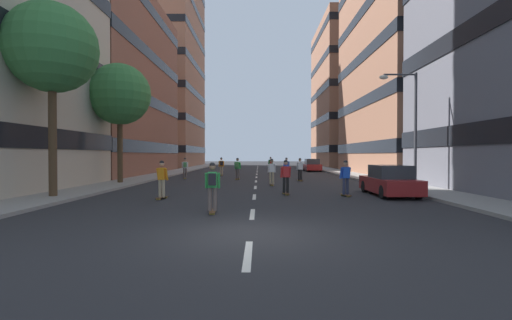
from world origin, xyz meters
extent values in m
plane|color=#28282B|center=(0.00, 24.87, 0.00)|extent=(149.25, 149.25, 0.00)
cube|color=gray|center=(-9.30, 27.98, 0.07)|extent=(2.68, 68.41, 0.14)
cube|color=gray|center=(9.30, 27.98, 0.07)|extent=(2.68, 68.41, 0.14)
cube|color=silver|center=(0.00, -2.00, 0.00)|extent=(0.16, 2.20, 0.01)
cube|color=silver|center=(0.00, 3.00, 0.00)|extent=(0.16, 2.20, 0.01)
cube|color=silver|center=(0.00, 8.00, 0.00)|extent=(0.16, 2.20, 0.01)
cube|color=silver|center=(0.00, 13.00, 0.00)|extent=(0.16, 2.20, 0.01)
cube|color=silver|center=(0.00, 18.00, 0.00)|extent=(0.16, 2.20, 0.01)
cube|color=silver|center=(0.00, 23.00, 0.00)|extent=(0.16, 2.20, 0.01)
cube|color=silver|center=(0.00, 28.00, 0.00)|extent=(0.16, 2.20, 0.01)
cube|color=silver|center=(0.00, 33.00, 0.00)|extent=(0.16, 2.20, 0.01)
cube|color=silver|center=(0.00, 38.00, 0.00)|extent=(0.16, 2.20, 0.01)
cube|color=silver|center=(0.00, 43.00, 0.00)|extent=(0.16, 2.20, 0.01)
cube|color=silver|center=(0.00, 48.00, 0.00)|extent=(0.16, 2.20, 0.01)
cube|color=silver|center=(0.00, 53.00, 0.00)|extent=(0.16, 2.20, 0.01)
cube|color=brown|center=(-18.47, 27.74, 9.24)|extent=(15.65, 21.32, 18.49)
cube|color=black|center=(-18.47, 27.74, 2.77)|extent=(15.77, 21.44, 1.10)
cube|color=black|center=(-18.47, 27.74, 7.40)|extent=(15.77, 21.44, 1.10)
cube|color=black|center=(-18.47, 27.74, 12.02)|extent=(15.77, 21.44, 1.10)
cube|color=black|center=(-18.47, 27.74, 16.64)|extent=(15.77, 21.44, 1.10)
cube|color=#9E6B51|center=(-18.47, 53.07, 16.89)|extent=(15.65, 18.95, 33.79)
cube|color=black|center=(-18.47, 53.07, 2.90)|extent=(15.77, 19.07, 1.10)
cube|color=black|center=(-18.47, 53.07, 7.72)|extent=(15.77, 19.07, 1.10)
cube|color=black|center=(-18.47, 53.07, 12.55)|extent=(15.77, 19.07, 1.10)
cube|color=black|center=(-18.47, 53.07, 17.38)|extent=(15.77, 19.07, 1.10)
cube|color=black|center=(-18.47, 53.07, 22.20)|extent=(15.77, 19.07, 1.10)
cube|color=black|center=(-18.47, 53.07, 27.03)|extent=(15.77, 19.07, 1.10)
cube|color=#9E6B51|center=(18.47, 27.74, 16.00)|extent=(15.65, 19.84, 32.00)
cube|color=black|center=(18.47, 27.74, 2.74)|extent=(15.77, 19.96, 1.10)
cube|color=black|center=(18.47, 27.74, 7.31)|extent=(15.77, 19.96, 1.10)
cube|color=black|center=(18.47, 27.74, 11.89)|extent=(15.77, 19.96, 1.10)
cube|color=black|center=(18.47, 27.74, 16.46)|extent=(15.77, 19.96, 1.10)
cube|color=#9E6B51|center=(18.47, 53.07, 12.24)|extent=(15.65, 18.47, 24.49)
cube|color=black|center=(18.47, 53.07, 2.94)|extent=(15.77, 18.59, 1.10)
cube|color=black|center=(18.47, 53.07, 7.84)|extent=(15.77, 18.59, 1.10)
cube|color=black|center=(18.47, 53.07, 12.73)|extent=(15.77, 18.59, 1.10)
cube|color=black|center=(18.47, 53.07, 17.63)|extent=(15.77, 18.59, 1.10)
cube|color=black|center=(18.47, 53.07, 22.53)|extent=(15.77, 18.59, 1.10)
cube|color=maroon|center=(6.76, 8.68, 0.53)|extent=(1.80, 4.40, 0.70)
cube|color=#2D3338|center=(6.76, 8.53, 1.20)|extent=(1.60, 2.10, 0.64)
cylinder|color=black|center=(5.96, 10.13, 0.32)|extent=(0.22, 0.64, 0.64)
cylinder|color=black|center=(7.56, 10.13, 0.32)|extent=(0.22, 0.64, 0.64)
cylinder|color=black|center=(5.96, 7.23, 0.32)|extent=(0.22, 0.64, 0.64)
cylinder|color=black|center=(7.56, 7.23, 0.32)|extent=(0.22, 0.64, 0.64)
cube|color=maroon|center=(6.76, 34.87, 0.53)|extent=(1.80, 4.40, 0.70)
cube|color=#2D3338|center=(6.76, 34.72, 1.20)|extent=(1.60, 2.10, 0.64)
cylinder|color=black|center=(5.96, 36.32, 0.32)|extent=(0.22, 0.64, 0.64)
cylinder|color=black|center=(7.56, 36.32, 0.32)|extent=(0.22, 0.64, 0.64)
cylinder|color=black|center=(5.96, 33.42, 0.32)|extent=(0.22, 0.64, 0.64)
cylinder|color=black|center=(7.56, 33.42, 0.32)|extent=(0.22, 0.64, 0.64)
cylinder|color=#4C3823|center=(-9.30, 7.16, 2.84)|extent=(0.36, 0.36, 5.39)
sphere|color=#387A3D|center=(-9.30, 7.16, 6.96)|extent=(4.09, 4.09, 4.09)
cylinder|color=#4C3823|center=(-9.30, 15.17, 2.43)|extent=(0.36, 0.36, 4.58)
sphere|color=#387A3D|center=(-9.30, 15.17, 6.18)|extent=(4.16, 4.16, 4.16)
cylinder|color=#3F3F44|center=(9.03, 10.92, 3.39)|extent=(0.16, 0.16, 6.50)
cylinder|color=#3F3F44|center=(8.13, 10.92, 6.54)|extent=(1.80, 0.10, 0.10)
ellipsoid|color=silver|center=(7.23, 10.92, 6.39)|extent=(0.50, 0.30, 0.24)
cube|color=brown|center=(-1.53, 19.94, 0.08)|extent=(0.40, 0.92, 0.02)
cylinder|color=#D8BF4C|center=(-1.46, 20.25, 0.04)|extent=(0.19, 0.11, 0.07)
cylinder|color=#D8BF4C|center=(-1.60, 19.63, 0.04)|extent=(0.19, 0.11, 0.07)
cylinder|color=#594C47|center=(-1.62, 19.96, 0.49)|extent=(0.17, 0.17, 0.80)
cylinder|color=#594C47|center=(-1.44, 19.92, 0.49)|extent=(0.17, 0.17, 0.80)
cube|color=green|center=(-1.53, 19.94, 1.17)|extent=(0.36, 0.27, 0.55)
cylinder|color=green|center=(-1.73, 20.04, 1.14)|extent=(0.14, 0.24, 0.55)
cylinder|color=green|center=(-1.30, 19.94, 1.14)|extent=(0.14, 0.24, 0.55)
sphere|color=#997051|center=(-1.53, 19.96, 1.62)|extent=(0.22, 0.22, 0.22)
sphere|color=black|center=(-1.53, 19.96, 1.67)|extent=(0.21, 0.21, 0.21)
cube|color=#4C8C4C|center=(-1.57, 19.76, 1.20)|extent=(0.29, 0.22, 0.40)
cube|color=brown|center=(2.72, 23.12, 0.08)|extent=(0.28, 0.91, 0.02)
cylinder|color=#D8BF4C|center=(2.75, 23.44, 0.04)|extent=(0.19, 0.09, 0.07)
cylinder|color=#D8BF4C|center=(2.69, 22.80, 0.04)|extent=(0.19, 0.09, 0.07)
cylinder|color=#594C47|center=(2.63, 23.13, 0.49)|extent=(0.15, 0.15, 0.80)
cylinder|color=#594C47|center=(2.81, 23.11, 0.49)|extent=(0.15, 0.15, 0.80)
cube|color=blue|center=(2.72, 23.12, 1.17)|extent=(0.34, 0.23, 0.55)
cylinder|color=blue|center=(2.51, 23.19, 1.14)|extent=(0.11, 0.24, 0.55)
cylinder|color=blue|center=(2.94, 23.15, 1.14)|extent=(0.11, 0.24, 0.55)
sphere|color=beige|center=(2.72, 23.14, 1.62)|extent=(0.22, 0.22, 0.22)
sphere|color=black|center=(2.72, 23.14, 1.67)|extent=(0.21, 0.21, 0.21)
cube|color=brown|center=(1.07, 14.28, 0.08)|extent=(0.25, 0.91, 0.02)
cylinder|color=#D8BF4C|center=(1.05, 14.60, 0.04)|extent=(0.18, 0.08, 0.07)
cylinder|color=#D8BF4C|center=(1.09, 13.96, 0.04)|extent=(0.18, 0.08, 0.07)
cylinder|color=tan|center=(0.98, 14.28, 0.49)|extent=(0.15, 0.15, 0.80)
cylinder|color=tan|center=(1.16, 14.29, 0.49)|extent=(0.15, 0.15, 0.80)
cube|color=white|center=(1.07, 14.28, 1.17)|extent=(0.33, 0.22, 0.55)
cylinder|color=white|center=(0.85, 14.32, 1.14)|extent=(0.10, 0.23, 0.55)
cylinder|color=white|center=(1.29, 14.34, 1.14)|extent=(0.10, 0.23, 0.55)
sphere|color=#997051|center=(1.07, 14.30, 1.62)|extent=(0.22, 0.22, 0.22)
sphere|color=black|center=(1.07, 14.30, 1.67)|extent=(0.21, 0.21, 0.21)
cube|color=brown|center=(1.60, 32.88, 0.08)|extent=(0.38, 0.92, 0.02)
cylinder|color=#D8BF4C|center=(1.54, 33.20, 0.04)|extent=(0.19, 0.10, 0.07)
cylinder|color=#D8BF4C|center=(1.67, 32.57, 0.04)|extent=(0.19, 0.10, 0.07)
cylinder|color=black|center=(1.51, 32.86, 0.49)|extent=(0.17, 0.17, 0.80)
cylinder|color=black|center=(1.69, 32.90, 0.49)|extent=(0.17, 0.17, 0.80)
cube|color=green|center=(1.60, 32.88, 1.17)|extent=(0.35, 0.26, 0.55)
cylinder|color=green|center=(1.38, 32.89, 1.14)|extent=(0.13, 0.24, 0.55)
cylinder|color=green|center=(1.81, 32.98, 1.14)|extent=(0.13, 0.24, 0.55)
sphere|color=beige|center=(1.60, 32.90, 1.62)|extent=(0.22, 0.22, 0.22)
sphere|color=black|center=(1.60, 32.90, 1.67)|extent=(0.21, 0.21, 0.21)
cube|color=#A52626|center=(1.64, 32.71, 1.20)|extent=(0.29, 0.21, 0.40)
cube|color=brown|center=(-6.03, 20.92, 0.08)|extent=(0.41, 0.92, 0.02)
cylinder|color=#D8BF4C|center=(-6.11, 21.23, 0.04)|extent=(0.19, 0.11, 0.07)
cylinder|color=#D8BF4C|center=(-5.96, 20.61, 0.04)|extent=(0.19, 0.11, 0.07)
cylinder|color=#594C47|center=(-6.12, 20.90, 0.49)|extent=(0.17, 0.17, 0.80)
cylinder|color=#594C47|center=(-5.95, 20.94, 0.49)|extent=(0.17, 0.17, 0.80)
cube|color=white|center=(-6.03, 20.92, 1.17)|extent=(0.36, 0.27, 0.55)
cylinder|color=white|center=(-6.26, 20.92, 1.14)|extent=(0.14, 0.24, 0.55)
cylinder|color=white|center=(-5.83, 21.02, 1.14)|extent=(0.14, 0.24, 0.55)
sphere|color=#997051|center=(-6.04, 20.94, 1.62)|extent=(0.22, 0.22, 0.22)
sphere|color=black|center=(-6.04, 20.94, 1.67)|extent=(0.21, 0.21, 0.21)
cube|color=#4C8C4C|center=(-5.99, 20.75, 1.20)|extent=(0.29, 0.22, 0.40)
cube|color=brown|center=(3.40, 18.38, 0.08)|extent=(0.40, 0.92, 0.02)
cylinder|color=#D8BF4C|center=(3.33, 18.69, 0.04)|extent=(0.19, 0.11, 0.07)
cylinder|color=#D8BF4C|center=(3.47, 18.07, 0.04)|extent=(0.19, 0.11, 0.07)
cylinder|color=black|center=(3.31, 18.36, 0.49)|extent=(0.17, 0.17, 0.80)
cylinder|color=black|center=(3.49, 18.40, 0.49)|extent=(0.17, 0.17, 0.80)
cube|color=white|center=(3.40, 18.38, 1.17)|extent=(0.36, 0.27, 0.55)
cylinder|color=white|center=(3.17, 18.38, 1.14)|extent=(0.14, 0.24, 0.55)
cylinder|color=white|center=(3.60, 18.48, 1.14)|extent=(0.14, 0.24, 0.55)
sphere|color=tan|center=(3.40, 18.40, 1.62)|extent=(0.22, 0.22, 0.22)
sphere|color=black|center=(3.40, 18.40, 1.67)|extent=(0.21, 0.21, 0.21)
cube|color=brown|center=(-3.45, 25.62, 0.08)|extent=(0.38, 0.92, 0.02)
cylinder|color=#D8BF4C|center=(-3.51, 25.93, 0.04)|extent=(0.19, 0.11, 0.07)
cylinder|color=#D8BF4C|center=(-3.38, 25.30, 0.04)|extent=(0.19, 0.11, 0.07)
cylinder|color=tan|center=(-3.54, 25.60, 0.49)|extent=(0.17, 0.17, 0.80)
cylinder|color=tan|center=(-3.36, 25.63, 0.49)|extent=(0.17, 0.17, 0.80)
cube|color=orange|center=(-3.45, 25.62, 1.17)|extent=(0.35, 0.26, 0.55)
cylinder|color=orange|center=(-3.67, 25.62, 1.14)|extent=(0.13, 0.24, 0.55)
cylinder|color=orange|center=(-3.24, 25.71, 1.14)|extent=(0.13, 0.24, 0.55)
sphere|color=tan|center=(-3.45, 25.64, 1.62)|extent=(0.22, 0.22, 0.22)
sphere|color=black|center=(-3.45, 25.64, 1.67)|extent=(0.21, 0.21, 0.21)
cube|color=black|center=(-3.41, 25.44, 1.20)|extent=(0.29, 0.21, 0.40)
cube|color=brown|center=(1.60, 8.98, 0.08)|extent=(0.33, 0.92, 0.02)
cylinder|color=#D8BF4C|center=(1.55, 9.30, 0.04)|extent=(0.19, 0.10, 0.07)
cylinder|color=#D8BF4C|center=(1.65, 8.67, 0.04)|extent=(0.19, 0.10, 0.07)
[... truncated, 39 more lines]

